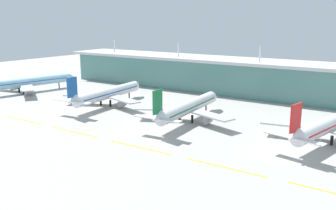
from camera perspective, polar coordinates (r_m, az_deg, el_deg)
The scene contains 10 objects.
ground_plane at distance 142.24m, azimuth -1.78°, elevation -5.94°, with size 600.00×600.00×0.00m, color #A8A59E.
terminal_building at distance 234.43m, azimuth 13.95°, elevation 3.91°, with size 288.00×34.00×30.35m.
airliner_nearest at distance 255.42m, azimuth -20.96°, elevation 3.14°, with size 47.82×71.59×18.90m.
airliner_near_middle at distance 206.20m, azimuth -9.17°, elevation 1.68°, with size 48.57×62.37×18.90m.
airliner_center at distance 172.03m, azimuth 2.94°, elevation -0.39°, with size 48.66×61.80×18.90m.
airliner_far_middle at distance 154.59m, azimuth 22.66°, elevation -2.92°, with size 47.81×58.83×18.90m.
taxiway_stripe_west at distance 187.47m, azimuth -20.87°, elevation -2.15°, with size 28.00×0.70×0.04m, color yellow.
taxiway_stripe_mid_west at distance 161.60m, azimuth -13.83°, elevation -3.99°, with size 28.00×0.70×0.04m, color yellow.
taxiway_stripe_centre at distance 139.27m, azimuth -4.29°, elevation -6.38°, with size 28.00×0.70×0.04m, color yellow.
taxiway_stripe_mid_east at distance 122.44m, azimuth 8.50°, elevation -9.26°, with size 28.00×0.70×0.04m, color yellow.
Camera 1 is at (78.80, -109.19, 45.82)m, focal length 40.54 mm.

